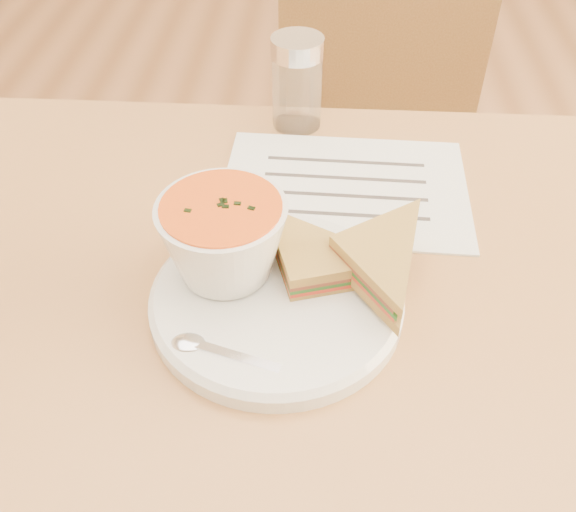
# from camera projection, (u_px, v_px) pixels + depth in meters

# --- Properties ---
(dining_table) EXTENTS (1.00, 0.70, 0.75)m
(dining_table) POSITION_uv_depth(u_px,v_px,m) (308.00, 467.00, 0.91)
(dining_table) COLOR olive
(dining_table) RESTS_ON floor
(chair_far) EXTENTS (0.48, 0.48, 0.92)m
(chair_far) POSITION_uv_depth(u_px,v_px,m) (357.00, 181.00, 1.26)
(chair_far) COLOR brown
(chair_far) RESTS_ON floor
(plate) EXTENTS (0.31, 0.31, 0.02)m
(plate) POSITION_uv_depth(u_px,v_px,m) (277.00, 301.00, 0.63)
(plate) COLOR white
(plate) RESTS_ON dining_table
(soup_bowl) EXTENTS (0.16, 0.16, 0.09)m
(soup_bowl) POSITION_uv_depth(u_px,v_px,m) (224.00, 242.00, 0.62)
(soup_bowl) COLOR white
(soup_bowl) RESTS_ON plate
(sandwich_half_a) EXTENTS (0.14, 0.14, 0.03)m
(sandwich_half_a) POSITION_uv_depth(u_px,v_px,m) (290.00, 294.00, 0.60)
(sandwich_half_a) COLOR #BA9041
(sandwich_half_a) RESTS_ON plate
(sandwich_half_b) EXTENTS (0.16, 0.16, 0.03)m
(sandwich_half_b) POSITION_uv_depth(u_px,v_px,m) (329.00, 249.00, 0.63)
(sandwich_half_b) COLOR #BA9041
(sandwich_half_b) RESTS_ON plate
(spoon) EXTENTS (0.16, 0.07, 0.01)m
(spoon) POSITION_uv_depth(u_px,v_px,m) (236.00, 357.00, 0.56)
(spoon) COLOR silver
(spoon) RESTS_ON plate
(paper_menu) EXTENTS (0.30, 0.22, 0.00)m
(paper_menu) POSITION_uv_depth(u_px,v_px,m) (345.00, 188.00, 0.77)
(paper_menu) COLOR white
(paper_menu) RESTS_ON dining_table
(condiment_shaker) EXTENTS (0.07, 0.07, 0.12)m
(condiment_shaker) POSITION_uv_depth(u_px,v_px,m) (297.00, 83.00, 0.84)
(condiment_shaker) COLOR silver
(condiment_shaker) RESTS_ON dining_table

